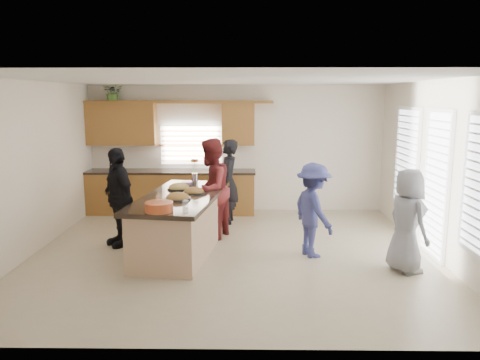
{
  "coord_description": "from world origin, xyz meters",
  "views": [
    {
      "loc": [
        0.23,
        -7.39,
        2.54
      ],
      "look_at": [
        0.12,
        0.4,
        1.15
      ],
      "focal_mm": 35.0,
      "sensor_mm": 36.0,
      "label": 1
    }
  ],
  "objects_px": {
    "woman_right_front": "(407,221)",
    "woman_left_front": "(118,197)",
    "woman_right_back": "(313,210)",
    "woman_left_mid": "(211,189)",
    "woman_left_back": "(228,182)",
    "island": "(182,224)",
    "salad_bowl": "(159,206)"
  },
  "relations": [
    {
      "from": "salad_bowl",
      "to": "woman_right_front",
      "type": "xyz_separation_m",
      "value": [
        3.56,
        0.24,
        -0.26
      ]
    },
    {
      "from": "woman_right_front",
      "to": "salad_bowl",
      "type": "bearing_deg",
      "value": 75.79
    },
    {
      "from": "salad_bowl",
      "to": "woman_left_front",
      "type": "distance_m",
      "value": 1.73
    },
    {
      "from": "island",
      "to": "woman_left_front",
      "type": "bearing_deg",
      "value": 173.79
    },
    {
      "from": "woman_left_front",
      "to": "woman_right_front",
      "type": "xyz_separation_m",
      "value": [
        4.53,
        -1.18,
        -0.09
      ]
    },
    {
      "from": "woman_left_back",
      "to": "woman_right_back",
      "type": "distance_m",
      "value": 2.46
    },
    {
      "from": "woman_right_front",
      "to": "woman_left_front",
      "type": "bearing_deg",
      "value": 57.34
    },
    {
      "from": "woman_left_mid",
      "to": "woman_right_back",
      "type": "distance_m",
      "value": 1.94
    },
    {
      "from": "woman_left_back",
      "to": "woman_right_back",
      "type": "xyz_separation_m",
      "value": [
        1.44,
        -2.0,
        -0.09
      ]
    },
    {
      "from": "woman_left_back",
      "to": "island",
      "type": "bearing_deg",
      "value": -21.08
    },
    {
      "from": "woman_left_back",
      "to": "salad_bowl",
      "type": "bearing_deg",
      "value": -15.61
    },
    {
      "from": "island",
      "to": "woman_left_mid",
      "type": "xyz_separation_m",
      "value": [
        0.44,
        0.68,
        0.46
      ]
    },
    {
      "from": "woman_right_front",
      "to": "woman_left_mid",
      "type": "bearing_deg",
      "value": 43.96
    },
    {
      "from": "woman_left_back",
      "to": "woman_right_back",
      "type": "relative_size",
      "value": 1.12
    },
    {
      "from": "island",
      "to": "woman_left_back",
      "type": "relative_size",
      "value": 1.66
    },
    {
      "from": "woman_left_mid",
      "to": "woman_right_back",
      "type": "relative_size",
      "value": 1.2
    },
    {
      "from": "woman_left_front",
      "to": "salad_bowl",
      "type": "bearing_deg",
      "value": -4.11
    },
    {
      "from": "island",
      "to": "woman_left_back",
      "type": "height_order",
      "value": "woman_left_back"
    },
    {
      "from": "salad_bowl",
      "to": "woman_right_front",
      "type": "bearing_deg",
      "value": 3.91
    },
    {
      "from": "woman_left_front",
      "to": "woman_right_back",
      "type": "bearing_deg",
      "value": 42.53
    },
    {
      "from": "woman_left_mid",
      "to": "woman_right_front",
      "type": "distance_m",
      "value": 3.37
    },
    {
      "from": "island",
      "to": "woman_left_mid",
      "type": "distance_m",
      "value": 0.93
    },
    {
      "from": "woman_left_mid",
      "to": "woman_left_back",
      "type": "bearing_deg",
      "value": -174.39
    },
    {
      "from": "island",
      "to": "woman_right_back",
      "type": "height_order",
      "value": "woman_right_back"
    },
    {
      "from": "island",
      "to": "woman_left_front",
      "type": "relative_size",
      "value": 1.66
    },
    {
      "from": "woman_left_mid",
      "to": "woman_left_front",
      "type": "distance_m",
      "value": 1.61
    },
    {
      "from": "woman_right_back",
      "to": "woman_left_mid",
      "type": "bearing_deg",
      "value": 39.66
    },
    {
      "from": "island",
      "to": "woman_right_back",
      "type": "xyz_separation_m",
      "value": [
        2.15,
        -0.23,
        0.31
      ]
    },
    {
      "from": "woman_left_back",
      "to": "woman_right_back",
      "type": "height_order",
      "value": "woman_left_back"
    },
    {
      "from": "woman_right_back",
      "to": "woman_right_front",
      "type": "bearing_deg",
      "value": -139.62
    },
    {
      "from": "island",
      "to": "woman_left_mid",
      "type": "height_order",
      "value": "woman_left_mid"
    },
    {
      "from": "woman_right_back",
      "to": "woman_left_front",
      "type": "bearing_deg",
      "value": 58.93
    }
  ]
}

